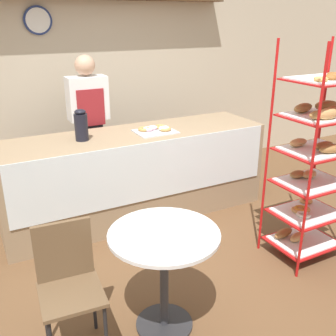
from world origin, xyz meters
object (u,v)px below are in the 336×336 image
pastry_rack (313,161)px  cafe_table (164,257)px  donut_tray_counter (156,130)px  person_worker (89,124)px  coffee_carafe (81,125)px  cafe_chair (68,276)px

pastry_rack → cafe_table: 1.60m
pastry_rack → donut_tray_counter: pastry_rack is taller
person_worker → donut_tray_counter: bearing=-51.2°
person_worker → cafe_table: person_worker is taller
pastry_rack → coffee_carafe: 2.14m
cafe_table → cafe_chair: cafe_chair is taller
coffee_carafe → donut_tray_counter: bearing=-4.0°
cafe_table → pastry_rack: bearing=8.2°
cafe_chair → cafe_table: bearing=-7.8°
pastry_rack → cafe_chair: size_ratio=2.17×
cafe_table → cafe_chair: size_ratio=0.86×
person_worker → cafe_chair: person_worker is taller
donut_tray_counter → pastry_rack: bearing=-59.5°
coffee_carafe → pastry_rack: bearing=-42.2°
pastry_rack → donut_tray_counter: 1.60m
person_worker → donut_tray_counter: person_worker is taller
pastry_rack → person_worker: bearing=123.3°
person_worker → cafe_chair: (-0.82, -2.11, -0.39)m
cafe_table → coffee_carafe: bearing=91.3°
cafe_chair → pastry_rack: bearing=7.0°
pastry_rack → person_worker: 2.42m
coffee_carafe → donut_tray_counter: (0.77, -0.05, -0.13)m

